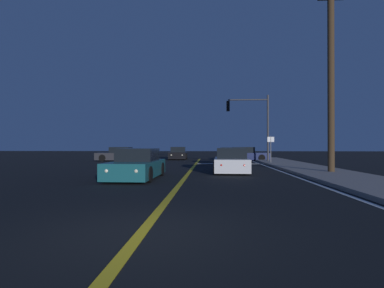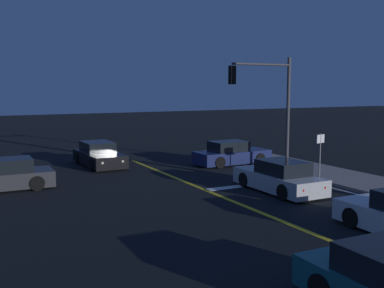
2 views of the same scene
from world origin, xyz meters
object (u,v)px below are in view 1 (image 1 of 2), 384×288
(car_distant_tail_black, at_px, (178,154))
(car_mid_block_silver, at_px, (230,157))
(street_sign_corner, at_px, (271,145))
(traffic_signal_near_right, at_px, (253,118))
(car_side_waiting_charcoal, at_px, (119,155))
(car_parked_curb_white, at_px, (231,162))
(car_far_approaching_teal, at_px, (137,165))
(car_following_oncoming_navy, at_px, (245,155))
(utility_pole_right, at_px, (331,70))

(car_distant_tail_black, xyz_separation_m, car_mid_block_silver, (4.98, -9.78, -0.00))
(street_sign_corner, bearing_deg, traffic_signal_near_right, 109.51)
(car_side_waiting_charcoal, relative_size, car_parked_curb_white, 0.96)
(car_far_approaching_teal, distance_m, traffic_signal_near_right, 15.90)
(car_distant_tail_black, height_order, car_following_oncoming_navy, same)
(car_side_waiting_charcoal, height_order, car_following_oncoming_navy, same)
(car_side_waiting_charcoal, xyz_separation_m, car_parked_curb_white, (9.92, -12.23, 0.00))
(car_side_waiting_charcoal, bearing_deg, street_sign_corner, -107.75)
(car_mid_block_silver, xyz_separation_m, traffic_signal_near_right, (2.25, 3.90, 3.35))
(traffic_signal_near_right, xyz_separation_m, street_sign_corner, (0.99, -2.80, -2.43))
(car_distant_tail_black, relative_size, utility_pole_right, 0.43)
(utility_pole_right, relative_size, street_sign_corner, 4.69)
(traffic_signal_near_right, distance_m, utility_pole_right, 11.71)
(car_following_oncoming_navy, xyz_separation_m, utility_pole_right, (2.74, -14.29, 4.76))
(car_parked_curb_white, bearing_deg, car_side_waiting_charcoal, 130.86)
(car_distant_tail_black, height_order, car_parked_curb_white, same)
(car_distant_tail_black, height_order, street_sign_corner, street_sign_corner)
(car_mid_block_silver, bearing_deg, car_side_waiting_charcoal, 151.01)
(car_side_waiting_charcoal, relative_size, car_far_approaching_teal, 0.89)
(car_side_waiting_charcoal, bearing_deg, traffic_signal_near_right, -97.16)
(car_far_approaching_teal, relative_size, street_sign_corner, 2.12)
(car_parked_curb_white, bearing_deg, car_mid_block_silver, 88.58)
(traffic_signal_near_right, xyz_separation_m, utility_pole_right, (2.39, -11.38, 1.41))
(car_following_oncoming_navy, relative_size, utility_pole_right, 0.43)
(car_distant_tail_black, xyz_separation_m, car_parked_curb_white, (4.61, -16.30, -0.00))
(car_side_waiting_charcoal, distance_m, street_sign_corner, 14.33)
(car_side_waiting_charcoal, xyz_separation_m, car_following_oncoming_navy, (12.19, 1.09, 0.00))
(car_far_approaching_teal, distance_m, utility_pole_right, 10.87)
(car_mid_block_silver, relative_size, car_side_waiting_charcoal, 1.07)
(car_parked_curb_white, height_order, street_sign_corner, street_sign_corner)
(car_side_waiting_charcoal, distance_m, car_following_oncoming_navy, 12.24)
(utility_pole_right, height_order, street_sign_corner, utility_pole_right)
(street_sign_corner, bearing_deg, car_distant_tail_black, 133.45)
(car_side_waiting_charcoal, relative_size, street_sign_corner, 1.88)
(street_sign_corner, bearing_deg, car_far_approaching_teal, -126.07)
(car_side_waiting_charcoal, bearing_deg, car_parked_curb_white, -139.88)
(car_following_oncoming_navy, xyz_separation_m, traffic_signal_near_right, (0.35, -2.91, 3.35))
(car_parked_curb_white, distance_m, street_sign_corner, 8.48)
(car_far_approaching_teal, bearing_deg, car_side_waiting_charcoal, -69.79)
(car_far_approaching_teal, bearing_deg, car_mid_block_silver, -114.84)
(car_following_oncoming_navy, xyz_separation_m, car_parked_curb_white, (-2.27, -13.32, 0.00))
(car_distant_tail_black, bearing_deg, car_parked_curb_white, 103.59)
(car_side_waiting_charcoal, height_order, traffic_signal_near_right, traffic_signal_near_right)
(car_mid_block_silver, height_order, street_sign_corner, street_sign_corner)
(car_following_oncoming_navy, xyz_separation_m, street_sign_corner, (1.34, -5.71, 0.92))
(car_distant_tail_black, xyz_separation_m, utility_pole_right, (9.63, -17.27, 4.76))
(car_following_oncoming_navy, distance_m, traffic_signal_near_right, 4.45)
(car_far_approaching_teal, bearing_deg, utility_pole_right, -164.42)
(car_parked_curb_white, relative_size, traffic_signal_near_right, 0.74)
(car_mid_block_silver, height_order, car_following_oncoming_navy, same)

